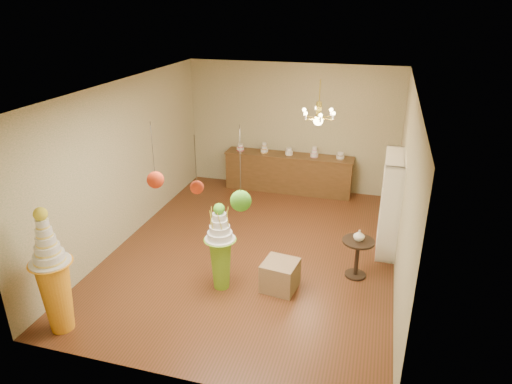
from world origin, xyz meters
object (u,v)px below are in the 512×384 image
(pedestal_green, at_px, (221,252))
(round_table, at_px, (357,253))
(pedestal_orange, at_px, (55,285))
(sideboard, at_px, (288,172))

(pedestal_green, distance_m, round_table, 2.26)
(pedestal_green, relative_size, round_table, 2.19)
(pedestal_orange, distance_m, round_table, 4.61)
(pedestal_orange, xyz_separation_m, sideboard, (2.01, 5.80, -0.24))
(sideboard, bearing_deg, pedestal_orange, -109.15)
(pedestal_green, relative_size, sideboard, 0.49)
(pedestal_green, xyz_separation_m, pedestal_orange, (-1.82, -1.56, 0.08))
(round_table, bearing_deg, pedestal_green, -156.20)
(pedestal_green, xyz_separation_m, round_table, (2.06, 0.91, -0.20))
(sideboard, bearing_deg, pedestal_green, -92.58)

